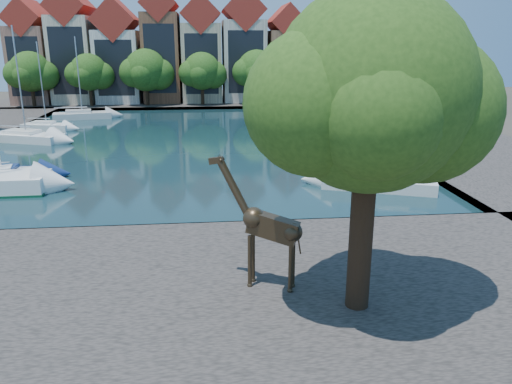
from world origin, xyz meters
TOP-DOWN VIEW (x-y plane):
  - ground at (0.00, 0.00)m, footprint 160.00×160.00m
  - water_basin at (0.00, 24.00)m, footprint 38.00×50.00m
  - near_quay at (0.00, -7.00)m, footprint 50.00×14.00m
  - far_quay at (0.00, 56.00)m, footprint 60.00×16.00m
  - right_quay at (25.00, 24.00)m, footprint 14.00×52.00m
  - plane_tree at (7.62, -9.01)m, footprint 8.32×6.40m
  - townhouse_west_end at (-23.00, 55.99)m, footprint 5.44×9.18m
  - townhouse_west_mid at (-17.00, 55.99)m, footprint 5.94×9.18m
  - townhouse_west_inner at (-10.50, 55.99)m, footprint 6.43×9.18m
  - townhouse_center at (-4.00, 55.99)m, footprint 5.44×9.18m
  - townhouse_east_inner at (2.00, 55.99)m, footprint 5.94×9.18m
  - townhouse_east_mid at (8.50, 55.99)m, footprint 6.43×9.18m
  - townhouse_east_end at (15.00, 55.99)m, footprint 5.44×9.18m
  - far_tree_far_west at (-21.90, 50.49)m, footprint 7.28×5.60m
  - far_tree_west at (-13.91, 50.49)m, footprint 6.76×5.20m
  - far_tree_mid_west at (-5.89, 50.49)m, footprint 7.80×6.00m
  - far_tree_mid_east at (2.10, 50.49)m, footprint 7.02×5.40m
  - far_tree_east at (10.11, 50.49)m, footprint 7.54×5.80m
  - far_tree_far_east at (18.09, 50.49)m, footprint 6.76×5.20m
  - giraffe_statue at (4.49, -7.22)m, footprint 3.31×1.61m
  - sailboat_left_b at (-12.00, 11.36)m, footprint 6.60×2.65m
  - sailboat_left_c at (-15.00, 25.67)m, footprint 7.74×4.99m
  - sailboat_left_d at (-15.00, 32.17)m, footprint 5.48×2.93m
  - sailboat_left_e at (-13.06, 40.46)m, footprint 7.31×3.84m
  - sailboat_right_a at (13.64, 6.50)m, footprint 7.67×4.91m
  - sailboat_right_b at (15.00, 20.59)m, footprint 6.20×3.97m
  - sailboat_right_c at (12.00, 33.06)m, footprint 6.79×3.67m
  - sailboat_right_d at (15.00, 39.36)m, footprint 6.31×2.63m

SIDE VIEW (x-z plane):
  - ground at x=0.00m, z-range 0.00..0.00m
  - water_basin at x=0.00m, z-range 0.00..0.08m
  - near_quay at x=0.00m, z-range 0.00..0.50m
  - far_quay at x=0.00m, z-range 0.00..0.50m
  - right_quay at x=25.00m, z-range 0.00..0.50m
  - sailboat_right_b at x=15.00m, z-range -4.18..5.33m
  - sailboat_left_b at x=-12.00m, z-range -4.92..6.10m
  - sailboat_left_d at x=-15.00m, z-range -4.04..5.29m
  - sailboat_right_c at x=12.00m, z-range -4.12..5.43m
  - sailboat_left_c at x=-15.00m, z-range -4.71..6.05m
  - sailboat_right_a at x=13.64m, z-range -5.20..6.54m
  - sailboat_right_d at x=15.00m, z-range -4.00..5.35m
  - sailboat_left_e at x=-13.06m, z-range -4.29..5.66m
  - giraffe_statue at x=4.49m, z-range 0.46..5.36m
  - far_tree_west at x=-13.91m, z-range 1.40..8.76m
  - far_tree_far_east at x=18.09m, z-range 1.40..8.76m
  - far_tree_mid_east at x=2.10m, z-range 1.37..8.89m
  - far_tree_far_west at x=-21.90m, z-range 1.34..9.02m
  - far_tree_east at x=10.11m, z-range 1.32..9.16m
  - far_tree_mid_west at x=-5.89m, z-range 1.29..9.29m
  - townhouse_east_end at x=15.00m, z-range -0.11..14.32m
  - townhouse_west_inner at x=-10.50m, z-range -0.22..14.92m
  - townhouse_west_end at x=-23.00m, z-range -0.11..14.83m
  - plane_tree at x=7.62m, z-range 2.36..12.98m
  - townhouse_east_inner at x=2.00m, z-range -0.16..15.63m
  - townhouse_east_mid at x=8.50m, z-range -0.22..16.43m
  - townhouse_west_mid at x=-17.00m, z-range -0.16..16.63m
  - townhouse_center at x=-4.00m, z-range -0.10..16.83m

